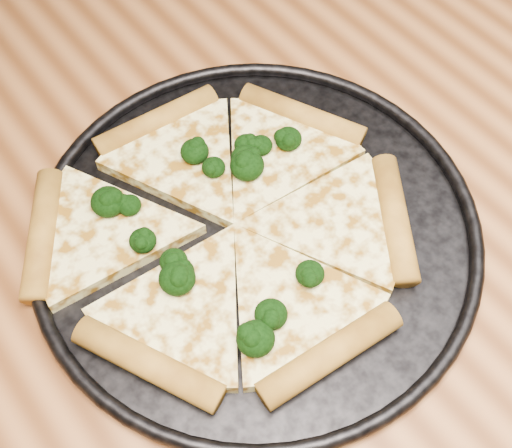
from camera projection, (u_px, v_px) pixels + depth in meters
dining_table at (277, 292)px, 0.64m from camera, size 1.20×0.90×0.75m
pizza_pan at (256, 229)px, 0.56m from camera, size 0.38×0.38×0.02m
pizza at (229, 226)px, 0.55m from camera, size 0.33×0.30×0.02m
broccoli_florets at (215, 219)px, 0.54m from camera, size 0.19×0.20×0.02m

